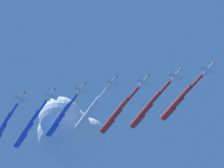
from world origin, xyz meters
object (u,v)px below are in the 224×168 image
jet_lead (178,102)px  jet_starboard_inner (116,115)px  jet_starboard_outer (2,129)px  jet_port_outer (27,129)px  jet_port_inner (146,109)px  jet_port_mid (89,112)px  jet_starboard_mid (59,119)px

jet_lead → jet_starboard_inner: size_ratio=0.96×
jet_starboard_outer → jet_port_outer: bearing=-94.0°
jet_port_inner → jet_port_mid: 31.21m
jet_lead → jet_starboard_mid: size_ratio=1.00×
jet_port_inner → jet_port_outer: bearing=78.8°
jet_port_inner → jet_starboard_outer: size_ratio=1.00×
jet_lead → jet_starboard_outer: jet_lead is taller
jet_port_inner → jet_starboard_mid: (6.80, 47.47, 0.11)m
jet_lead → jet_port_outer: jet_lead is taller
jet_starboard_mid → jet_starboard_outer: size_ratio=0.94×
jet_lead → jet_port_outer: 83.97m
jet_port_mid → jet_starboard_outer: jet_port_mid is taller
jet_port_inner → jet_starboard_inner: bearing=81.0°
jet_port_mid → jet_lead: bearing=-99.2°
jet_port_outer → jet_starboard_outer: bearing=86.0°
jet_lead → jet_starboard_outer: size_ratio=0.95×
jet_starboard_inner → jet_starboard_mid: jet_starboard_mid is taller
jet_starboard_inner → jet_starboard_outer: (11.37, 63.87, 0.93)m
jet_port_inner → jet_starboard_mid: size_ratio=1.06×
jet_lead → jet_port_mid: 48.12m
jet_starboard_inner → jet_starboard_mid: bearing=82.3°
jet_port_mid → jet_starboard_mid: (3.33, 16.51, -1.70)m
jet_port_inner → jet_starboard_mid: jet_starboard_mid is taller
jet_starboard_outer → jet_starboard_mid: bearing=-102.3°
jet_port_outer → jet_starboard_outer: size_ratio=1.06×
jet_port_inner → jet_starboard_outer: jet_port_inner is taller
jet_port_mid → jet_starboard_mid: bearing=78.6°
jet_starboard_inner → jet_port_mid: size_ratio=1.07×
jet_port_inner → jet_starboard_outer: (13.95, 80.28, -0.23)m
jet_starboard_inner → jet_starboard_outer: size_ratio=0.99×
jet_starboard_inner → jet_lead: bearing=-101.7°
jet_starboard_inner → jet_port_outer: size_ratio=0.93×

